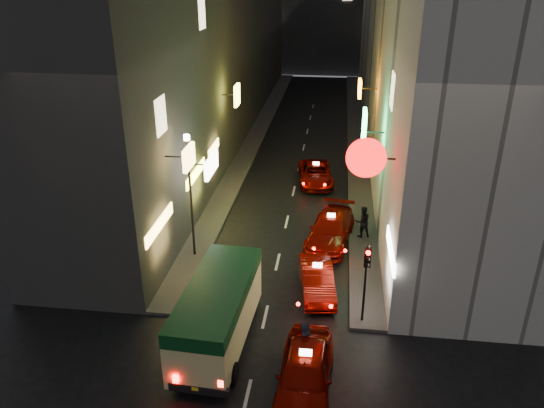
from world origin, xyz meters
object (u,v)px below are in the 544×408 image
at_px(lamp_post, 190,189).
at_px(minibus, 218,308).
at_px(traffic_light, 367,268).
at_px(pedestrian_crossing, 306,341).
at_px(taxi_near, 305,370).

bearing_deg(lamp_post, minibus, -67.40).
xyz_separation_m(traffic_light, lamp_post, (-8.20, 4.53, 1.04)).
height_order(minibus, lamp_post, lamp_post).
xyz_separation_m(pedestrian_crossing, traffic_light, (2.13, 2.61, 1.64)).
relative_size(taxi_near, traffic_light, 1.67).
distance_m(pedestrian_crossing, traffic_light, 3.74).
xyz_separation_m(minibus, pedestrian_crossing, (3.41, -0.74, -0.63)).
bearing_deg(traffic_light, taxi_near, -117.58).
height_order(taxi_near, traffic_light, traffic_light).
relative_size(traffic_light, lamp_post, 0.56).
xyz_separation_m(minibus, taxi_near, (3.46, -2.10, -0.76)).
height_order(minibus, pedestrian_crossing, minibus).
xyz_separation_m(minibus, traffic_light, (5.54, 1.87, 1.01)).
relative_size(minibus, taxi_near, 1.07).
xyz_separation_m(minibus, lamp_post, (-2.66, 6.40, 2.05)).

